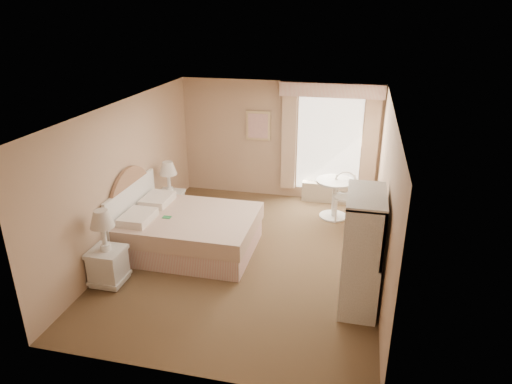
% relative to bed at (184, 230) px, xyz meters
% --- Properties ---
extents(room, '(4.21, 5.51, 2.51)m').
position_rel_bed_xyz_m(room, '(1.12, 0.01, 0.89)').
color(room, brown).
rests_on(room, ground).
extents(window, '(2.05, 0.22, 2.51)m').
position_rel_bed_xyz_m(window, '(2.17, 2.66, 0.98)').
color(window, white).
rests_on(window, room).
extents(framed_art, '(0.52, 0.04, 0.62)m').
position_rel_bed_xyz_m(framed_art, '(0.67, 2.72, 1.19)').
color(framed_art, '#D5B683').
rests_on(framed_art, room).
extents(bed, '(2.17, 1.71, 1.51)m').
position_rel_bed_xyz_m(bed, '(0.00, 0.00, 0.00)').
color(bed, tan).
rests_on(bed, room).
extents(nightstand_near, '(0.49, 0.49, 1.19)m').
position_rel_bed_xyz_m(nightstand_near, '(-0.72, -1.25, 0.09)').
color(nightstand_near, white).
rests_on(nightstand_near, room).
extents(nightstand_far, '(0.47, 0.47, 1.15)m').
position_rel_bed_xyz_m(nightstand_far, '(-0.72, 1.11, 0.07)').
color(nightstand_far, white).
rests_on(nightstand_far, room).
extents(round_table, '(0.74, 0.74, 0.78)m').
position_rel_bed_xyz_m(round_table, '(2.39, 1.89, 0.16)').
color(round_table, white).
rests_on(round_table, room).
extents(cafe_chair, '(0.51, 0.51, 0.94)m').
position_rel_bed_xyz_m(cafe_chair, '(2.59, 1.88, 0.18)').
color(cafe_chair, white).
rests_on(cafe_chair, room).
extents(armoire, '(0.50, 1.00, 1.66)m').
position_rel_bed_xyz_m(armoire, '(2.93, -0.90, 0.33)').
color(armoire, white).
rests_on(armoire, room).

